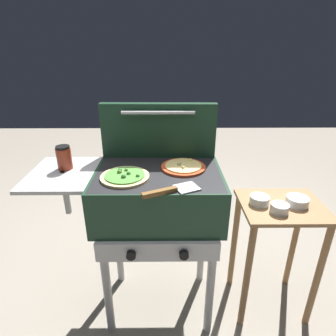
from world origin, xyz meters
name	(u,v)px	position (x,y,z in m)	size (l,w,h in m)	color
ground_plane	(160,301)	(0.00, 0.00, 0.00)	(8.00, 8.00, 0.00)	gray
grill	(156,197)	(-0.01, 0.00, 0.76)	(0.96, 0.53, 0.90)	#193823
grill_lid_open	(159,130)	(0.00, 0.21, 1.05)	(0.63, 0.09, 0.30)	#193823
pizza_cheese	(183,167)	(0.13, 0.04, 0.91)	(0.23, 0.23, 0.03)	#C64723
pizza_veggie	(125,176)	(-0.16, -0.07, 0.91)	(0.23, 0.23, 0.03)	#E0C17F
sauce_jar	(64,158)	(-0.48, 0.04, 0.96)	(0.07, 0.07, 0.12)	maroon
spatula	(171,190)	(0.06, -0.21, 0.91)	(0.26, 0.16, 0.02)	#B7BABF
prep_table	(277,235)	(0.66, 0.00, 0.51)	(0.44, 0.36, 0.71)	olive
topping_bowl_near	(297,201)	(0.73, -0.01, 0.73)	(0.12, 0.12, 0.04)	silver
topping_bowl_far	(259,200)	(0.54, 0.01, 0.73)	(0.10, 0.10, 0.04)	silver
topping_bowl_middle	(280,209)	(0.61, -0.07, 0.73)	(0.09, 0.09, 0.04)	silver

